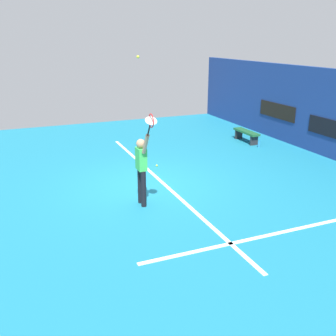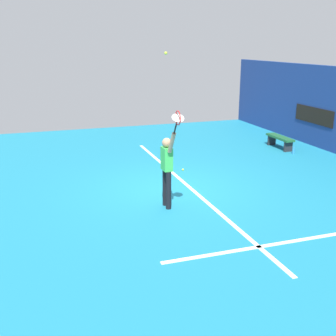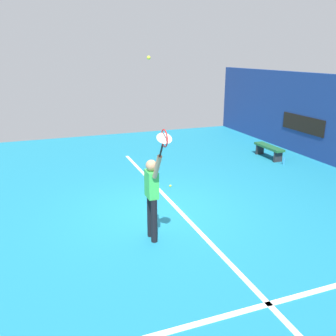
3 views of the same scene
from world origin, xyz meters
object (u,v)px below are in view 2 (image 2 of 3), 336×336
tennis_racket (178,119)px  spare_ball (183,170)px  tennis_player (167,167)px  tennis_ball (166,53)px  court_bench (280,139)px  water_bottle (293,151)px

tennis_racket → spare_ball: (-3.40, 1.41, -2.21)m
tennis_player → tennis_ball: size_ratio=28.30×
spare_ball → tennis_racket: bearing=-22.5°
tennis_player → court_bench: bearing=126.1°
tennis_player → tennis_ball: (-0.16, 0.02, 2.56)m
court_bench → spare_ball: bearing=-70.4°
tennis_ball → spare_ball: size_ratio=1.00×
tennis_ball → court_bench: bearing=125.2°
tennis_ball → court_bench: size_ratio=0.05×
tennis_racket → tennis_ball: bearing=178.2°
court_bench → spare_ball: court_bench is taller
tennis_player → spare_ball: 3.18m
tennis_ball → tennis_racket: bearing=-1.8°
court_bench → water_bottle: bearing=0.0°
court_bench → water_bottle: 0.92m
tennis_racket → water_bottle: size_ratio=2.51×
tennis_player → tennis_ball: 2.56m
tennis_player → water_bottle: 6.80m
tennis_racket → spare_ball: 4.29m
tennis_ball → spare_ball: bearing=151.3°
tennis_racket → tennis_ball: tennis_ball is taller
tennis_racket → tennis_ball: (-0.87, 0.03, 1.32)m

